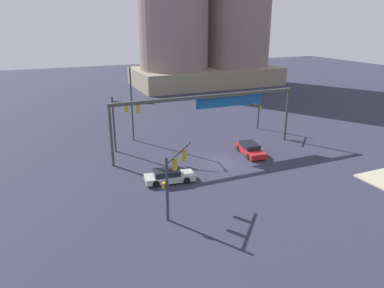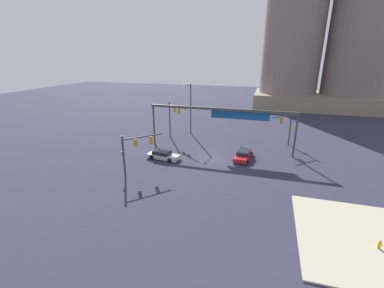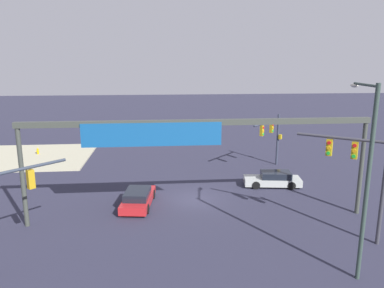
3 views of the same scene
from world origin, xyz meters
name	(u,v)px [view 1 (image 1 of 3)]	position (x,y,z in m)	size (l,w,h in m)	color
ground_plane	(222,162)	(0.00, 0.00, 0.00)	(179.17, 179.17, 0.00)	#2C2C3F
traffic_signal_near_corner	(174,171)	(-8.18, -7.64, 3.41)	(3.82, 3.84, 5.02)	#303647
traffic_signal_opposite_side	(123,115)	(-8.60, 6.94, 4.28)	(3.99, 3.07, 6.29)	#393841
traffic_signal_cross_street	(258,105)	(9.71, 8.41, 3.49)	(3.35, 2.99, 5.44)	#313947
streetlamp_curved_arm	(132,99)	(-6.70, 10.43, 5.23)	(0.58, 2.82, 9.04)	#31423B
overhead_sign_gantry	(213,103)	(0.59, 3.54, 5.49)	(21.71, 0.43, 6.48)	#3C413A
sedan_car_approaching	(250,149)	(3.99, 0.86, 0.57)	(2.39, 4.73, 1.21)	red
sedan_car_waiting_far	(169,176)	(-6.74, -2.37, 0.57)	(4.71, 2.30, 1.21)	#B0B5B1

